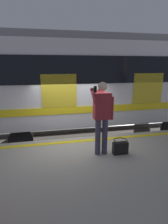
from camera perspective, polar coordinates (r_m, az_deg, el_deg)
ground_plane at (r=6.14m, az=-3.03°, el=-15.72°), size 24.17×24.17×0.00m
platform at (r=4.01m, az=2.77°, el=-26.85°), size 14.55×4.68×0.88m
safety_line at (r=5.47m, az=-2.66°, el=-9.27°), size 14.26×0.16×0.01m
track_rail_near at (r=7.28m, az=-4.72°, el=-9.93°), size 18.91×0.08×0.16m
track_rail_far at (r=8.60m, az=-5.96°, el=-6.03°), size 18.91×0.08×0.16m
train_carriage at (r=7.58m, az=3.50°, el=10.30°), size 9.10×2.84×3.99m
passenger at (r=4.41m, az=5.68°, el=-0.22°), size 0.57×0.55×1.84m
handbag at (r=4.78m, az=11.40°, el=-10.87°), size 0.39×0.35×0.38m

